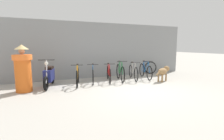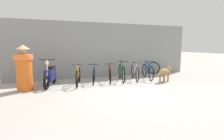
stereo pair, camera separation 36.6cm
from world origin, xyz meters
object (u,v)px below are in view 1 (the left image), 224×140
Objects in this scene: bicycle_3 at (120,72)px; bicycle_4 at (133,72)px; bicycle_2 at (109,74)px; motorcycle at (49,76)px; bicycle_0 at (78,76)px; stray_dog at (163,71)px; spare_tire_left at (150,68)px; person_in_robes at (23,69)px; bicycle_5 at (145,71)px; bicycle_1 at (93,75)px.

bicycle_3 is 0.69m from bicycle_4.
bicycle_2 is at bearing -76.53° from bicycle_4.
motorcycle is (-2.55, -0.05, 0.08)m from bicycle_2.
motorcycle reaches higher than bicycle_0.
motorcycle reaches higher than bicycle_4.
bicycle_0 is at bearing 98.38° from motorcycle.
bicycle_0 is 0.98× the size of motorcycle.
stray_dog is (4.84, -0.92, 0.01)m from motorcycle.
bicycle_0 is at bearing -71.97° from bicycle_3.
bicycle_4 is at bearing -148.70° from spare_tire_left.
motorcycle is at bearing -82.08° from bicycle_0.
person_in_robes is (-3.43, -0.46, 0.46)m from bicycle_2.
bicycle_0 is 1.48m from bicycle_2.
bicycle_3 is 1.39m from bicycle_5.
bicycle_4 is at bearing 104.52° from bicycle_1.
bicycle_0 reaches higher than bicycle_2.
stray_dog is (1.05, -0.90, 0.09)m from bicycle_4.
motorcycle is (-1.81, -0.08, 0.09)m from bicycle_1.
bicycle_3 is 0.97× the size of motorcycle.
bicycle_1 is 0.90× the size of bicycle_5.
spare_tire_left reaches higher than stray_dog.
spare_tire_left is at bearing 148.91° from bicycle_5.
bicycle_1 is 0.74m from bicycle_2.
spare_tire_left is (2.49, 1.08, -0.03)m from bicycle_3.
person_in_robes reaches higher than bicycle_1.
stray_dog is (0.34, -0.92, 0.08)m from bicycle_5.
bicycle_3 is 0.98× the size of bicycle_5.
bicycle_4 is at bearing 107.59° from bicycle_0.
bicycle_2 is 1.95m from bicycle_5.
bicycle_3 reaches higher than spare_tire_left.
motorcycle is at bearing -73.32° from bicycle_4.
bicycle_2 reaches higher than stray_dog.
person_in_robes is at bearing -71.41° from bicycle_5.
bicycle_5 is at bearing -135.41° from spare_tire_left.
person_in_robes is (-5.72, 0.52, 0.36)m from stray_dog.
bicycle_0 is at bearing -64.86° from bicycle_2.
bicycle_4 reaches higher than bicycle_1.
bicycle_3 is at bearing 127.98° from stray_dog.
bicycle_2 is (0.74, -0.02, 0.00)m from bicycle_1.
bicycle_4 is 2.11m from spare_tire_left.
bicycle_4 is (1.24, -0.08, 0.00)m from bicycle_2.
spare_tire_left is (6.47, 1.48, -0.46)m from person_in_robes.
person_in_robes is (-1.96, -0.27, 0.45)m from bicycle_0.
bicycle_3 is at bearing 100.84° from bicycle_2.
bicycle_0 is at bearing 143.81° from stray_dog.
bicycle_1 is 0.90× the size of motorcycle.
stray_dog is (2.29, -0.97, 0.10)m from bicycle_2.
bicycle_0 is 1.53× the size of stray_dog.
spare_tire_left is at bearing 128.03° from bicycle_3.
bicycle_2 is 2.49m from stray_dog.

